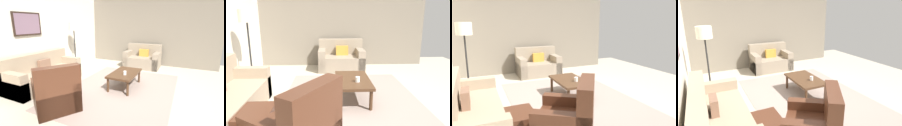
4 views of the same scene
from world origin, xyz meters
The scene contains 8 objects.
ground_plane centered at (0.00, 0.00, 0.00)m, with size 8.00×8.00×0.00m, color #B2A893.
stone_feature_panel centered at (3.00, 0.00, 1.40)m, with size 0.12×5.20×2.80m, color slate.
area_rug centered at (0.00, 0.00, 0.00)m, with size 3.56×2.61×0.01m, color gray.
couch_loveseat centered at (2.46, 0.06, 0.30)m, with size 0.87×1.32×0.88m.
ottoman centered at (-1.00, 1.44, 0.20)m, with size 0.56×0.56×0.40m, color #4C2819.
coffee_table centered at (0.22, -0.04, 0.36)m, with size 1.10×0.64×0.41m.
cup centered at (0.03, -0.10, 0.46)m, with size 0.08×0.08×0.10m, color white.
lamp_standing centered at (0.84, 2.08, 1.41)m, with size 0.32×0.32×1.71m.
Camera 2 is at (-3.41, 0.41, 1.61)m, focal length 32.10 mm.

